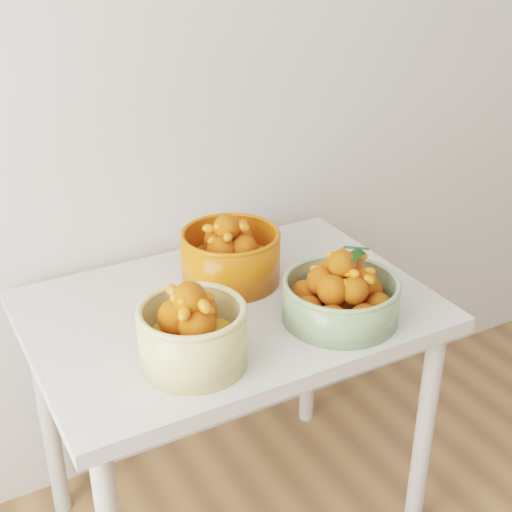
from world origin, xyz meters
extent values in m
cube|color=silver|center=(0.00, 2.00, 1.35)|extent=(4.00, 0.04, 2.70)
cube|color=silver|center=(-0.17, 1.60, 0.73)|extent=(1.00, 0.70, 0.04)
cylinder|color=silver|center=(0.27, 1.31, 0.35)|extent=(0.05, 0.05, 0.71)
cylinder|color=silver|center=(-0.61, 1.89, 0.35)|extent=(0.05, 0.05, 0.71)
cylinder|color=silver|center=(0.27, 1.89, 0.35)|extent=(0.05, 0.05, 0.71)
cylinder|color=#DCC77C|center=(-0.35, 1.41, 0.82)|extent=(0.30, 0.30, 0.14)
torus|color=#DCC77C|center=(-0.35, 1.41, 0.89)|extent=(0.31, 0.31, 0.02)
sphere|color=#D1660C|center=(-0.29, 1.41, 0.80)|extent=(0.08, 0.08, 0.08)
sphere|color=#D1660C|center=(-0.33, 1.47, 0.80)|extent=(0.08, 0.08, 0.08)
sphere|color=#D1660C|center=(-0.40, 1.45, 0.80)|extent=(0.08, 0.08, 0.08)
sphere|color=#ED530E|center=(-0.40, 1.38, 0.80)|extent=(0.09, 0.09, 0.09)
sphere|color=#ED530E|center=(-0.33, 1.36, 0.80)|extent=(0.08, 0.08, 0.08)
sphere|color=#ED530E|center=(-0.35, 1.41, 0.80)|extent=(0.08, 0.08, 0.08)
sphere|color=#ED530E|center=(-0.32, 1.43, 0.87)|extent=(0.08, 0.08, 0.08)
sphere|color=#ED530E|center=(-0.38, 1.43, 0.87)|extent=(0.08, 0.08, 0.08)
sphere|color=#ED530E|center=(-0.35, 1.38, 0.87)|extent=(0.08, 0.08, 0.08)
sphere|color=#ED530E|center=(-0.36, 1.41, 0.92)|extent=(0.08, 0.08, 0.08)
ellipsoid|color=orange|center=(-0.33, 1.39, 0.89)|extent=(0.05, 0.05, 0.04)
ellipsoid|color=orange|center=(-0.34, 1.37, 0.92)|extent=(0.04, 0.05, 0.04)
ellipsoid|color=orange|center=(-0.38, 1.37, 0.91)|extent=(0.05, 0.05, 0.04)
ellipsoid|color=orange|center=(-0.31, 1.42, 0.90)|extent=(0.05, 0.04, 0.04)
ellipsoid|color=orange|center=(-0.37, 1.40, 0.93)|extent=(0.05, 0.05, 0.04)
ellipsoid|color=orange|center=(-0.37, 1.47, 0.91)|extent=(0.04, 0.05, 0.04)
ellipsoid|color=orange|center=(-0.38, 1.41, 0.93)|extent=(0.05, 0.03, 0.04)
ellipsoid|color=orange|center=(-0.37, 1.46, 0.88)|extent=(0.04, 0.05, 0.04)
cylinder|color=#7FA16F|center=(0.04, 1.41, 0.80)|extent=(0.31, 0.31, 0.10)
torus|color=#7FA16F|center=(0.04, 1.41, 0.85)|extent=(0.32, 0.32, 0.01)
sphere|color=#ED530E|center=(0.13, 1.42, 0.80)|extent=(0.07, 0.07, 0.07)
sphere|color=#ED530E|center=(0.10, 1.48, 0.80)|extent=(0.07, 0.07, 0.07)
sphere|color=#ED530E|center=(0.04, 1.50, 0.80)|extent=(0.07, 0.07, 0.07)
sphere|color=#ED530E|center=(-0.02, 1.48, 0.80)|extent=(0.08, 0.08, 0.08)
sphere|color=#ED530E|center=(-0.05, 1.41, 0.80)|extent=(0.07, 0.07, 0.07)
sphere|color=#ED530E|center=(-0.02, 1.35, 0.80)|extent=(0.07, 0.07, 0.07)
sphere|color=#ED530E|center=(0.05, 1.32, 0.80)|extent=(0.07, 0.07, 0.07)
sphere|color=#ED530E|center=(0.11, 1.35, 0.80)|extent=(0.07, 0.07, 0.07)
sphere|color=#ED530E|center=(0.04, 1.41, 0.80)|extent=(0.07, 0.07, 0.07)
sphere|color=#ED530E|center=(0.09, 1.44, 0.85)|extent=(0.07, 0.07, 0.07)
sphere|color=#ED530E|center=(0.05, 1.46, 0.85)|extent=(0.07, 0.07, 0.07)
sphere|color=#ED530E|center=(0.00, 1.44, 0.85)|extent=(0.07, 0.07, 0.07)
sphere|color=#ED530E|center=(0.00, 1.39, 0.85)|extent=(0.07, 0.07, 0.07)
sphere|color=#ED530E|center=(0.04, 1.36, 0.85)|extent=(0.07, 0.07, 0.07)
sphere|color=#ED530E|center=(0.08, 1.39, 0.85)|extent=(0.07, 0.07, 0.07)
sphere|color=#ED530E|center=(0.04, 1.42, 0.90)|extent=(0.07, 0.07, 0.07)
ellipsoid|color=orange|center=(0.02, 1.37, 0.87)|extent=(0.04, 0.04, 0.03)
ellipsoid|color=orange|center=(0.00, 1.46, 0.87)|extent=(0.04, 0.04, 0.03)
ellipsoid|color=orange|center=(0.05, 1.36, 0.87)|extent=(0.03, 0.04, 0.03)
ellipsoid|color=orange|center=(0.04, 1.40, 0.89)|extent=(0.03, 0.04, 0.04)
ellipsoid|color=orange|center=(0.05, 1.40, 0.89)|extent=(0.04, 0.04, 0.02)
ellipsoid|color=orange|center=(0.02, 1.41, 0.90)|extent=(0.04, 0.02, 0.03)
ellipsoid|color=orange|center=(0.05, 1.37, 0.89)|extent=(0.03, 0.04, 0.03)
ellipsoid|color=orange|center=(0.03, 1.42, 0.88)|extent=(0.04, 0.04, 0.03)
ellipsoid|color=orange|center=(0.03, 1.45, 0.91)|extent=(0.03, 0.04, 0.03)
ellipsoid|color=orange|center=(0.07, 1.46, 0.90)|extent=(0.04, 0.05, 0.03)
ellipsoid|color=orange|center=(0.06, 1.43, 0.90)|extent=(0.04, 0.04, 0.03)
ellipsoid|color=orange|center=(0.08, 1.36, 0.87)|extent=(0.04, 0.05, 0.04)
ellipsoid|color=orange|center=(0.10, 1.41, 0.91)|extent=(0.04, 0.02, 0.03)
ellipsoid|color=orange|center=(0.06, 1.46, 0.88)|extent=(0.04, 0.04, 0.03)
ellipsoid|color=orange|center=(0.03, 1.44, 0.89)|extent=(0.03, 0.04, 0.03)
ellipsoid|color=orange|center=(0.09, 1.38, 0.88)|extent=(0.04, 0.04, 0.03)
cylinder|color=#D44D0D|center=(-0.10, 1.71, 0.82)|extent=(0.29, 0.29, 0.14)
torus|color=#D44D0D|center=(-0.10, 1.71, 0.89)|extent=(0.29, 0.29, 0.01)
sphere|color=#ED530E|center=(-0.03, 1.71, 0.80)|extent=(0.07, 0.07, 0.07)
sphere|color=#ED530E|center=(-0.06, 1.78, 0.80)|extent=(0.07, 0.07, 0.07)
sphere|color=#ED530E|center=(-0.14, 1.78, 0.80)|extent=(0.07, 0.07, 0.07)
sphere|color=#ED530E|center=(-0.18, 1.71, 0.80)|extent=(0.07, 0.07, 0.07)
sphere|color=#ED530E|center=(-0.14, 1.64, 0.80)|extent=(0.08, 0.08, 0.08)
sphere|color=#ED530E|center=(-0.06, 1.65, 0.80)|extent=(0.07, 0.07, 0.07)
sphere|color=#ED530E|center=(-0.10, 1.71, 0.80)|extent=(0.07, 0.07, 0.07)
sphere|color=#ED530E|center=(-0.07, 1.73, 0.86)|extent=(0.07, 0.07, 0.07)
sphere|color=#ED530E|center=(-0.12, 1.75, 0.86)|extent=(0.07, 0.07, 0.07)
sphere|color=#ED530E|center=(-0.14, 1.69, 0.86)|extent=(0.08, 0.08, 0.08)
sphere|color=#ED530E|center=(-0.09, 1.67, 0.86)|extent=(0.07, 0.07, 0.07)
sphere|color=#ED530E|center=(-0.11, 1.72, 0.91)|extent=(0.07, 0.07, 0.07)
ellipsoid|color=orange|center=(-0.11, 1.71, 0.91)|extent=(0.04, 0.04, 0.04)
ellipsoid|color=orange|center=(-0.07, 1.70, 0.91)|extent=(0.05, 0.04, 0.04)
ellipsoid|color=orange|center=(-0.06, 1.72, 0.88)|extent=(0.04, 0.04, 0.03)
ellipsoid|color=orange|center=(-0.09, 1.74, 0.88)|extent=(0.04, 0.05, 0.04)
ellipsoid|color=orange|center=(-0.12, 1.72, 0.91)|extent=(0.05, 0.04, 0.03)
ellipsoid|color=orange|center=(-0.16, 1.70, 0.89)|extent=(0.04, 0.04, 0.04)
ellipsoid|color=orange|center=(-0.05, 1.75, 0.89)|extent=(0.05, 0.04, 0.03)
ellipsoid|color=orange|center=(-0.10, 1.71, 0.89)|extent=(0.04, 0.05, 0.04)
ellipsoid|color=orange|center=(-0.15, 1.74, 0.90)|extent=(0.04, 0.04, 0.03)
ellipsoid|color=orange|center=(-0.13, 1.67, 0.90)|extent=(0.04, 0.05, 0.03)
ellipsoid|color=orange|center=(-0.13, 1.72, 0.91)|extent=(0.04, 0.03, 0.04)
camera|label=1|loc=(-0.86, 0.21, 1.68)|focal=50.00mm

